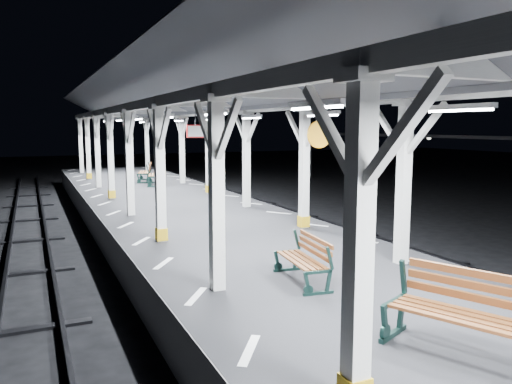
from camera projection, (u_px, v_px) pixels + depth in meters
ground at (270, 294)px, 11.38m from camera, size 120.00×120.00×0.00m
platform at (270, 273)px, 11.31m from camera, size 6.00×50.00×1.00m
hazard_stripes_left at (164, 263)px, 10.24m from camera, size 1.00×48.00×0.01m
hazard_stripes_right at (360, 241)px, 12.25m from camera, size 1.00×48.00×0.01m
track_left at (30, 327)px, 9.32m from camera, size 2.20×60.00×0.16m
track_right at (437, 266)px, 13.41m from camera, size 2.20×60.00×0.16m
canopy at (271, 91)px, 10.77m from camera, size 5.40×49.00×4.65m
bench_near at (468, 311)px, 6.10m from camera, size 1.41×2.01×1.03m
bench_mid at (306, 258)px, 8.99m from camera, size 0.74×1.57×0.82m
bench_far at (157, 174)px, 23.92m from camera, size 1.08×1.91×0.98m
bench_extra at (146, 172)px, 25.47m from camera, size 1.08×1.85×0.95m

